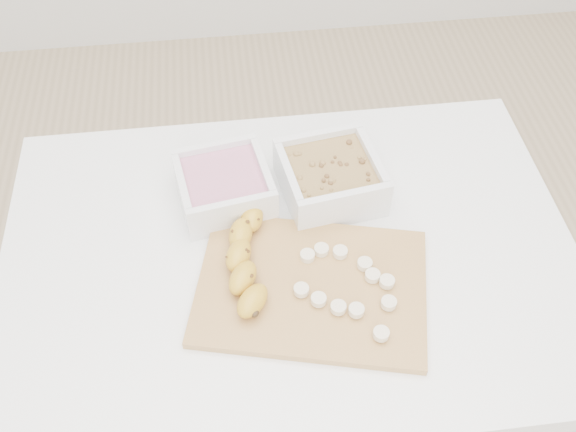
{
  "coord_description": "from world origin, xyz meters",
  "views": [
    {
      "loc": [
        -0.08,
        -0.66,
        1.64
      ],
      "look_at": [
        0.0,
        0.03,
        0.81
      ],
      "focal_mm": 40.0,
      "sensor_mm": 36.0,
      "label": 1
    }
  ],
  "objects": [
    {
      "name": "cutting_board",
      "position": [
        0.03,
        -0.08,
        0.76
      ],
      "size": [
        0.43,
        0.35,
        0.01
      ],
      "primitive_type": "cube",
      "rotation": [
        0.0,
        0.0,
        -0.24
      ],
      "color": "tan",
      "rests_on": "table"
    },
    {
      "name": "bowl_yogurt",
      "position": [
        -0.1,
        0.13,
        0.79
      ],
      "size": [
        0.19,
        0.19,
        0.08
      ],
      "color": "white",
      "rests_on": "table"
    },
    {
      "name": "table",
      "position": [
        0.0,
        0.0,
        0.65
      ],
      "size": [
        1.0,
        0.7,
        0.75
      ],
      "color": "white",
      "rests_on": "ground"
    },
    {
      "name": "ground",
      "position": [
        0.0,
        0.0,
        0.0
      ],
      "size": [
        3.5,
        3.5,
        0.0
      ],
      "primitive_type": "plane",
      "color": "#C6AD89",
      "rests_on": "ground"
    },
    {
      "name": "banana",
      "position": [
        -0.08,
        -0.03,
        0.78
      ],
      "size": [
        0.12,
        0.24,
        0.04
      ],
      "primitive_type": null,
      "rotation": [
        0.0,
        0.0,
        -0.28
      ],
      "color": "gold",
      "rests_on": "cutting_board"
    },
    {
      "name": "banana_slices",
      "position": [
        0.08,
        -0.1,
        0.77
      ],
      "size": [
        0.17,
        0.2,
        0.02
      ],
      "color": "beige",
      "rests_on": "cutting_board"
    },
    {
      "name": "bowl_granola",
      "position": [
        0.09,
        0.13,
        0.79
      ],
      "size": [
        0.2,
        0.2,
        0.08
      ],
      "color": "white",
      "rests_on": "table"
    }
  ]
}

